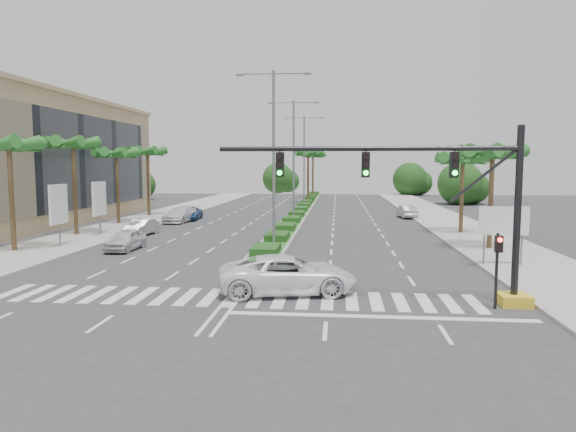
# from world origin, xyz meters

# --- Properties ---
(ground) EXTENTS (160.00, 160.00, 0.00)m
(ground) POSITION_xyz_m (0.00, 0.00, 0.00)
(ground) COLOR #333335
(ground) RESTS_ON ground
(footpath_right) EXTENTS (6.00, 120.00, 0.15)m
(footpath_right) POSITION_xyz_m (15.20, 20.00, 0.07)
(footpath_right) COLOR gray
(footpath_right) RESTS_ON ground
(footpath_left) EXTENTS (6.00, 120.00, 0.15)m
(footpath_left) POSITION_xyz_m (-15.20, 20.00, 0.07)
(footpath_left) COLOR gray
(footpath_left) RESTS_ON ground
(median) EXTENTS (2.20, 75.00, 0.20)m
(median) POSITION_xyz_m (0.00, 45.00, 0.10)
(median) COLOR gray
(median) RESTS_ON ground
(median_grass) EXTENTS (1.80, 75.00, 0.04)m
(median_grass) POSITION_xyz_m (0.00, 45.00, 0.22)
(median_grass) COLOR #2A6121
(median_grass) RESTS_ON median
(building) EXTENTS (12.00, 36.00, 12.00)m
(building) POSITION_xyz_m (-26.00, 26.00, 6.00)
(building) COLOR tan
(building) RESTS_ON ground
(signal_gantry) EXTENTS (12.60, 1.20, 7.20)m
(signal_gantry) POSITION_xyz_m (9.27, -0.00, 3.46)
(signal_gantry) COLOR gold
(signal_gantry) RESTS_ON ground
(pedestrian_signal) EXTENTS (0.28, 0.36, 3.00)m
(pedestrian_signal) POSITION_xyz_m (10.60, -0.68, 2.04)
(pedestrian_signal) COLOR black
(pedestrian_signal) RESTS_ON ground
(direction_sign) EXTENTS (2.70, 0.11, 3.40)m
(direction_sign) POSITION_xyz_m (13.50, 7.99, 2.45)
(direction_sign) COLOR slate
(direction_sign) RESTS_ON ground
(billboard_near) EXTENTS (0.18, 2.10, 4.35)m
(billboard_near) POSITION_xyz_m (-14.50, 12.00, 2.96)
(billboard_near) COLOR slate
(billboard_near) RESTS_ON ground
(billboard_far) EXTENTS (0.18, 2.10, 4.35)m
(billboard_far) POSITION_xyz_m (-14.50, 18.00, 2.96)
(billboard_far) COLOR slate
(billboard_far) RESTS_ON ground
(palm_left_near) EXTENTS (4.57, 4.68, 7.55)m
(palm_left_near) POSITION_xyz_m (-16.50, 10.00, 6.69)
(palm_left_near) COLOR brown
(palm_left_near) RESTS_ON ground
(palm_left_mid) EXTENTS (4.57, 4.68, 7.95)m
(palm_left_mid) POSITION_xyz_m (-16.50, 18.00, 7.08)
(palm_left_mid) COLOR brown
(palm_left_mid) RESTS_ON ground
(palm_left_far) EXTENTS (4.57, 4.68, 7.35)m
(palm_left_far) POSITION_xyz_m (-16.50, 26.00, 6.50)
(palm_left_far) COLOR brown
(palm_left_far) RESTS_ON ground
(palm_left_end) EXTENTS (4.57, 4.68, 7.75)m
(palm_left_end) POSITION_xyz_m (-16.50, 34.00, 6.88)
(palm_left_end) COLOR brown
(palm_left_end) RESTS_ON ground
(palm_right_near) EXTENTS (4.57, 4.68, 7.05)m
(palm_right_near) POSITION_xyz_m (14.50, 14.00, 6.20)
(palm_right_near) COLOR brown
(palm_right_near) RESTS_ON ground
(palm_right_far) EXTENTS (4.57, 4.68, 6.75)m
(palm_right_far) POSITION_xyz_m (14.50, 22.00, 5.91)
(palm_right_far) COLOR brown
(palm_right_far) RESTS_ON ground
(palm_median_a) EXTENTS (4.57, 4.68, 8.05)m
(palm_median_a) POSITION_xyz_m (0.00, 55.00, 7.17)
(palm_median_a) COLOR brown
(palm_median_a) RESTS_ON ground
(palm_median_b) EXTENTS (4.57, 4.68, 8.05)m
(palm_median_b) POSITION_xyz_m (0.00, 70.00, 7.17)
(palm_median_b) COLOR brown
(palm_median_b) RESTS_ON ground
(streetlight_near) EXTENTS (5.10, 0.25, 12.00)m
(streetlight_near) POSITION_xyz_m (0.00, 14.00, 6.81)
(streetlight_near) COLOR slate
(streetlight_near) RESTS_ON ground
(streetlight_mid) EXTENTS (5.10, 0.25, 12.00)m
(streetlight_mid) POSITION_xyz_m (0.00, 30.00, 6.81)
(streetlight_mid) COLOR slate
(streetlight_mid) RESTS_ON ground
(streetlight_far) EXTENTS (5.10, 0.25, 12.00)m
(streetlight_far) POSITION_xyz_m (0.00, 46.00, 6.81)
(streetlight_far) COLOR slate
(streetlight_far) RESTS_ON ground
(car_parked_a) EXTENTS (1.70, 4.07, 1.38)m
(car_parked_a) POSITION_xyz_m (-9.65, 11.52, 0.69)
(car_parked_a) COLOR silver
(car_parked_a) RESTS_ON ground
(car_parked_b) EXTENTS (1.74, 4.11, 1.32)m
(car_parked_b) POSITION_xyz_m (-11.35, 18.59, 0.66)
(car_parked_b) COLOR #A6A5AA
(car_parked_b) RESTS_ON ground
(car_parked_c) EXTENTS (2.60, 4.92, 1.32)m
(car_parked_c) POSITION_xyz_m (-10.96, 30.69, 0.66)
(car_parked_c) COLOR #2B4E84
(car_parked_c) RESTS_ON ground
(car_parked_d) EXTENTS (2.74, 5.47, 1.53)m
(car_parked_d) POSITION_xyz_m (-11.19, 28.44, 0.76)
(car_parked_d) COLOR silver
(car_parked_d) RESTS_ON ground
(car_crossing) EXTENTS (6.51, 3.95, 1.69)m
(car_crossing) POSITION_xyz_m (2.22, 1.09, 0.84)
(car_crossing) COLOR white
(car_crossing) RESTS_ON ground
(car_right) EXTENTS (1.92, 4.34, 1.39)m
(car_right) POSITION_xyz_m (11.80, 34.83, 0.69)
(car_right) COLOR #A5A5AA
(car_right) RESTS_ON ground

